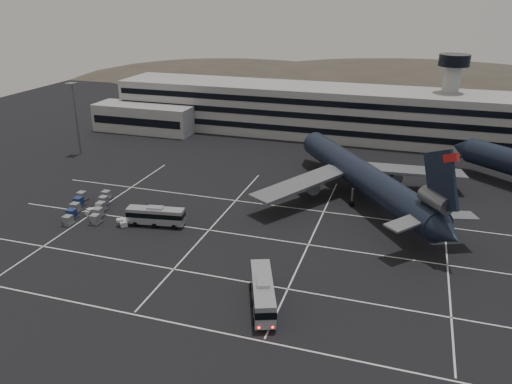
% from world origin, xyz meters
% --- Properties ---
extents(ground, '(260.00, 260.00, 0.00)m').
position_xyz_m(ground, '(0.00, 0.00, 0.00)').
color(ground, black).
rests_on(ground, ground).
extents(lane_markings, '(90.00, 55.62, 0.01)m').
position_xyz_m(lane_markings, '(0.95, 0.72, 0.01)').
color(lane_markings, silver).
rests_on(lane_markings, ground).
extents(terminal, '(125.00, 26.00, 24.00)m').
position_xyz_m(terminal, '(-2.95, 71.14, 6.93)').
color(terminal, gray).
rests_on(terminal, ground).
extents(hills, '(352.00, 180.00, 44.00)m').
position_xyz_m(hills, '(17.99, 170.00, -12.07)').
color(hills, '#38332B').
rests_on(hills, ground).
extents(lightpole_left, '(2.40, 2.40, 18.28)m').
position_xyz_m(lightpole_left, '(-55.00, 35.00, 11.82)').
color(lightpole_left, slate).
rests_on(lightpole_left, ground).
extents(trijet_main, '(40.09, 50.08, 18.08)m').
position_xyz_m(trijet_main, '(18.50, 25.38, 5.25)').
color(trijet_main, black).
rests_on(trijet_main, ground).
extents(bus_near, '(6.77, 12.08, 4.20)m').
position_xyz_m(bus_near, '(9.76, -14.98, 2.30)').
color(bus_near, '#94969C').
rests_on(bus_near, ground).
extents(bus_far, '(10.65, 4.00, 3.67)m').
position_xyz_m(bus_far, '(-15.82, 2.91, 2.01)').
color(bus_far, '#94969C').
rests_on(bus_far, ground).
extents(tug_a, '(1.93, 2.49, 1.42)m').
position_xyz_m(tug_a, '(-29.90, 3.29, 0.63)').
color(tug_a, '#BBBBB7').
rests_on(tug_a, ground).
extents(tug_b, '(2.54, 2.64, 1.48)m').
position_xyz_m(tug_b, '(-21.44, 0.89, 0.65)').
color(tug_b, '#BBBBB7').
rests_on(tug_b, ground).
extents(uld_cluster, '(11.54, 15.16, 1.78)m').
position_xyz_m(uld_cluster, '(-31.29, 4.48, 0.87)').
color(uld_cluster, '#2D2D30').
rests_on(uld_cluster, ground).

